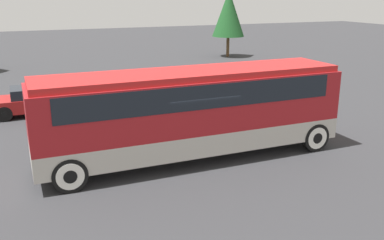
% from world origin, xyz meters
% --- Properties ---
extents(ground_plane, '(120.00, 120.00, 0.00)m').
position_xyz_m(ground_plane, '(0.00, 0.00, 0.00)').
color(ground_plane, '#2D2D30').
extents(tour_bus, '(10.94, 2.50, 3.22)m').
position_xyz_m(tour_bus, '(0.10, 0.00, 1.94)').
color(tour_bus, '#B7B2A8').
rests_on(tour_bus, ground_plane).
extents(parked_car_near, '(4.51, 1.80, 1.47)m').
position_xyz_m(parked_car_near, '(2.60, 4.85, 0.73)').
color(parked_car_near, silver).
rests_on(parked_car_near, ground_plane).
extents(parked_car_mid, '(4.24, 1.89, 1.37)m').
position_xyz_m(parked_car_mid, '(-4.69, 8.47, 0.70)').
color(parked_car_mid, maroon).
rests_on(parked_car_mid, ground_plane).
extents(tree_center, '(2.96, 2.96, 6.07)m').
position_xyz_m(tree_center, '(13.09, 22.49, 3.96)').
color(tree_center, brown).
rests_on(tree_center, ground_plane).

